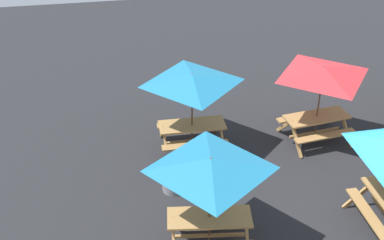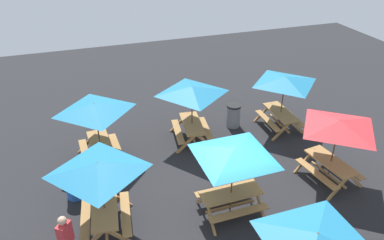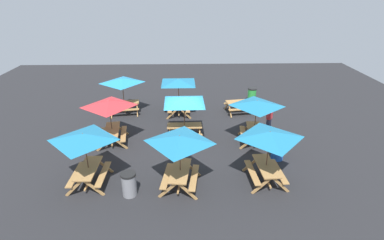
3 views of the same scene
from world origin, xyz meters
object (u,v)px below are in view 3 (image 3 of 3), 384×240
at_px(picnic_table_1, 84,141).
at_px(picnic_table_8, 257,106).
at_px(picnic_table_0, 180,143).
at_px(trash_bin_green, 252,95).
at_px(picnic_table_3, 240,104).
at_px(picnic_table_7, 122,83).
at_px(picnic_table_2, 269,139).
at_px(picnic_table_4, 178,84).
at_px(person_standing, 269,118).
at_px(picnic_table_5, 109,107).
at_px(trash_bin_gray, 129,184).
at_px(picnic_table_6, 184,103).
at_px(trash_bin_blue, 278,150).

height_order(picnic_table_1, picnic_table_8, same).
xyz_separation_m(picnic_table_0, trash_bin_green, (-9.44, 4.88, -1.49)).
distance_m(picnic_table_3, picnic_table_7, 7.44).
distance_m(picnic_table_2, picnic_table_3, 7.42).
distance_m(picnic_table_3, picnic_table_4, 4.14).
bearing_deg(picnic_table_8, picnic_table_3, -173.04).
distance_m(picnic_table_1, picnic_table_8, 8.16).
xyz_separation_m(picnic_table_2, trash_bin_green, (-9.19, 1.38, -1.49)).
relative_size(picnic_table_2, picnic_table_7, 1.00).
relative_size(picnic_table_1, picnic_table_3, 1.18).
distance_m(picnic_table_3, person_standing, 3.08).
bearing_deg(picnic_table_1, picnic_table_5, 177.28).
bearing_deg(picnic_table_3, picnic_table_4, 173.25).
bearing_deg(picnic_table_4, picnic_table_8, 45.08).
relative_size(picnic_table_4, trash_bin_gray, 2.89).
bearing_deg(picnic_table_0, picnic_table_8, 141.34).
height_order(picnic_table_2, picnic_table_5, same).
distance_m(picnic_table_0, picnic_table_7, 8.40).
bearing_deg(picnic_table_7, picnic_table_8, -36.12).
xyz_separation_m(picnic_table_5, picnic_table_6, (-0.36, 3.70, 0.00)).
xyz_separation_m(picnic_table_3, picnic_table_6, (3.39, -3.54, 1.43)).
bearing_deg(picnic_table_6, picnic_table_4, 95.03).
relative_size(picnic_table_3, trash_bin_blue, 2.01).
bearing_deg(trash_bin_blue, picnic_table_1, -78.53).
distance_m(picnic_table_0, trash_bin_gray, 2.52).
height_order(picnic_table_7, person_standing, picnic_table_7).
relative_size(picnic_table_0, picnic_table_5, 1.00).
height_order(picnic_table_6, trash_bin_gray, picnic_table_6).
height_order(picnic_table_3, picnic_table_7, picnic_table_7).
bearing_deg(picnic_table_2, picnic_table_3, 175.53).
bearing_deg(person_standing, picnic_table_8, -7.88).
bearing_deg(picnic_table_0, picnic_table_4, -171.37).
distance_m(picnic_table_3, trash_bin_blue, 5.63).
relative_size(picnic_table_5, trash_bin_blue, 2.38).
bearing_deg(picnic_table_3, picnic_table_1, -143.73).
height_order(picnic_table_1, picnic_table_5, same).
height_order(picnic_table_0, picnic_table_6, same).
distance_m(picnic_table_2, trash_bin_blue, 2.47).
distance_m(picnic_table_5, picnic_table_7, 3.83).
relative_size(picnic_table_5, trash_bin_gray, 2.38).
bearing_deg(picnic_table_3, picnic_table_8, -97.68).
xyz_separation_m(picnic_table_7, trash_bin_gray, (8.09, 1.60, -1.49)).
distance_m(picnic_table_0, picnic_table_2, 3.51).
bearing_deg(picnic_table_4, picnic_table_0, 0.61).
bearing_deg(trash_bin_green, picnic_table_7, -77.74).
bearing_deg(picnic_table_7, picnic_table_4, -10.34).
bearing_deg(trash_bin_blue, picnic_table_6, -116.98).
bearing_deg(trash_bin_gray, person_standing, 127.29).
xyz_separation_m(picnic_table_6, trash_bin_gray, (4.63, -2.16, -1.49)).
bearing_deg(picnic_table_2, trash_bin_gray, -84.90).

